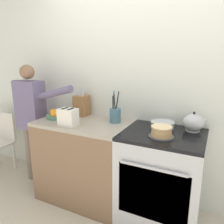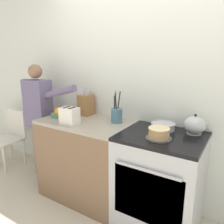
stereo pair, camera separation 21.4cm
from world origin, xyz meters
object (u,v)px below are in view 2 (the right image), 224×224
fruit_bowl (60,113)px  toaster (70,116)px  layer_cake (159,134)px  knife_block (86,105)px  mixing_bowl (163,126)px  stove_range (159,181)px  dining_chair (11,134)px  person_baker (39,113)px  utensil_crock (117,115)px  tea_kettle (195,125)px

fruit_bowl → toaster: 0.33m
layer_cake → knife_block: 1.06m
mixing_bowl → stove_range: bearing=-72.8°
stove_range → dining_chair: stove_range is taller
layer_cake → mixing_bowl: (-0.05, 0.25, -0.01)m
layer_cake → dining_chair: size_ratio=0.27×
layer_cake → dining_chair: 2.36m
layer_cake → mixing_bowl: 0.26m
layer_cake → stove_range: bearing=91.7°
stove_range → person_baker: 1.70m
fruit_bowl → person_baker: 0.44m
stove_range → person_baker: person_baker is taller
utensil_crock → stove_range: bearing=-12.5°
mixing_bowl → person_baker: person_baker is taller
toaster → person_baker: person_baker is taller
tea_kettle → person_baker: (-1.87, -0.17, -0.10)m
stove_range → fruit_bowl: size_ratio=4.28×
layer_cake → fruit_bowl: 1.21m
utensil_crock → knife_block: bearing=170.5°
stove_range → dining_chair: 2.30m
fruit_bowl → dining_chair: 1.20m
mixing_bowl → dining_chair: (-2.26, -0.13, -0.48)m
knife_block → fruit_bowl: 0.32m
layer_cake → fruit_bowl: size_ratio=1.04×
person_baker → dining_chair: bearing=-168.9°
fruit_bowl → toaster: size_ratio=1.09×
mixing_bowl → layer_cake: bearing=-78.7°
mixing_bowl → dining_chair: 2.31m
stove_range → fruit_bowl: bearing=-178.3°
tea_kettle → utensil_crock: size_ratio=0.69×
stove_range → utensil_crock: 0.77m
layer_cake → tea_kettle: tea_kettle is taller
mixing_bowl → knife_block: knife_block is taller
mixing_bowl → dining_chair: mixing_bowl is taller
dining_chair → stove_range: bearing=2.0°
layer_cake → tea_kettle: size_ratio=0.96×
knife_block → person_baker: size_ratio=0.22×
knife_block → utensil_crock: utensil_crock is taller
utensil_crock → tea_kettle: bearing=5.2°
stove_range → dining_chair: size_ratio=1.11×
knife_block → person_baker: (-0.62, -0.18, -0.15)m
mixing_bowl → person_baker: size_ratio=0.16×
stove_range → utensil_crock: (-0.54, 0.12, 0.54)m
knife_block → dining_chair: knife_block is taller
tea_kettle → fruit_bowl: tea_kettle is taller
fruit_bowl → dining_chair: fruit_bowl is taller
tea_kettle → mixing_bowl: (-0.28, -0.04, -0.04)m
mixing_bowl → toaster: 0.94m
tea_kettle → utensil_crock: (-0.78, -0.07, 0.00)m
mixing_bowl → fruit_bowl: 1.18m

